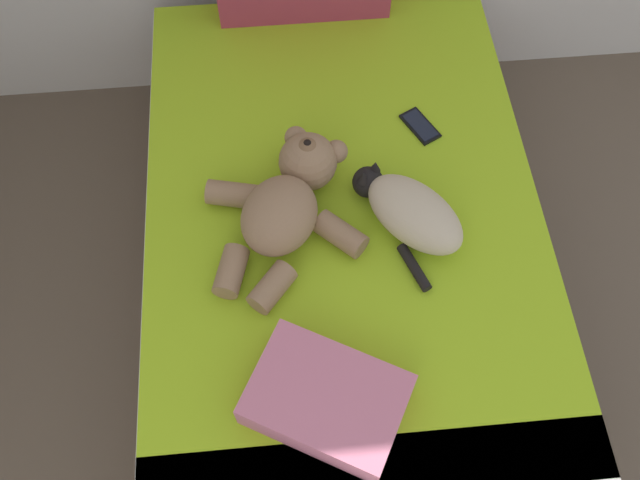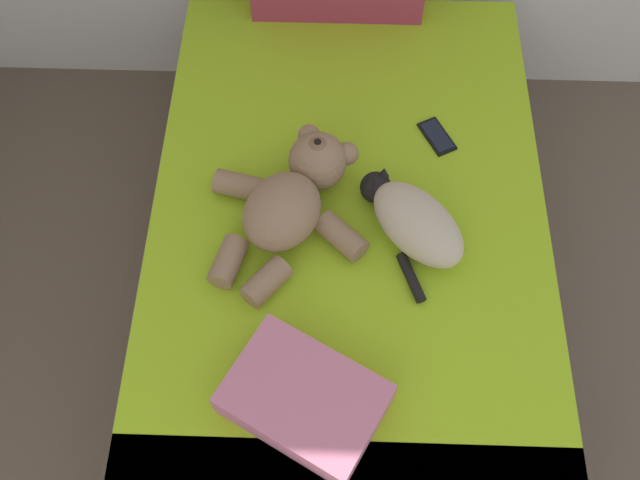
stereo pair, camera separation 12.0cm
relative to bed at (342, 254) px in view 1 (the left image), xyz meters
name	(u,v)px [view 1 (the left image)]	position (x,y,z in m)	size (l,w,h in m)	color
bed	(342,254)	(0.00, 0.00, 0.00)	(1.30, 2.04, 0.53)	brown
cat	(410,211)	(0.19, -0.05, 0.34)	(0.36, 0.42, 0.15)	#C6B293
teddy_bear	(288,201)	(-0.18, 0.01, 0.35)	(0.49, 0.61, 0.20)	#937051
cell_phone	(420,126)	(0.29, 0.32, 0.27)	(0.13, 0.16, 0.01)	black
throw_pillow	(327,399)	(-0.11, -0.60, 0.32)	(0.40, 0.28, 0.11)	#D1728C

